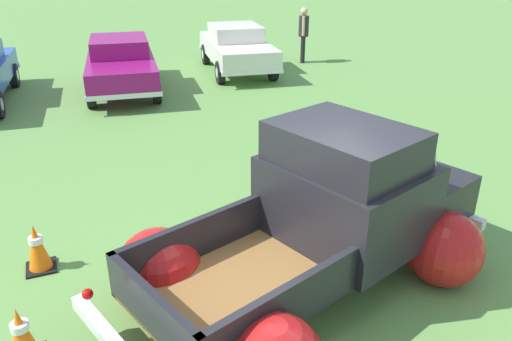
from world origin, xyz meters
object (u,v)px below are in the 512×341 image
at_px(vintage_pickup_truck, 329,225).
at_px(show_car_1, 121,62).
at_px(spectator_0, 304,31).
at_px(show_car_2, 237,47).
at_px(lane_cone_0, 22,335).
at_px(lane_cone_1, 37,247).

distance_m(vintage_pickup_truck, show_car_1, 9.76).
height_order(show_car_1, spectator_0, spectator_0).
xyz_separation_m(show_car_2, lane_cone_0, (-6.14, -10.71, -0.47)).
distance_m(show_car_1, lane_cone_1, 8.49).
relative_size(spectator_0, lane_cone_0, 2.90).
xyz_separation_m(show_car_1, lane_cone_0, (-2.40, -9.75, -0.47)).
distance_m(show_car_1, show_car_2, 3.86).
xyz_separation_m(vintage_pickup_truck, show_car_1, (-0.95, 9.71, 0.03)).
bearing_deg(show_car_1, lane_cone_1, -8.23).
xyz_separation_m(show_car_1, spectator_0, (6.30, 1.36, 0.27)).
distance_m(vintage_pickup_truck, lane_cone_0, 3.38).
height_order(lane_cone_0, lane_cone_1, same).
bearing_deg(show_car_2, lane_cone_0, -21.75).
height_order(vintage_pickup_truck, lane_cone_0, vintage_pickup_truck).
relative_size(lane_cone_0, lane_cone_1, 1.00).
bearing_deg(lane_cone_1, vintage_pickup_truck, -25.60).
xyz_separation_m(show_car_1, lane_cone_1, (-2.26, -8.17, -0.47)).
bearing_deg(spectator_0, vintage_pickup_truck, 93.84).
distance_m(show_car_2, spectator_0, 2.61).
bearing_deg(vintage_pickup_truck, spectator_0, 45.41).
distance_m(lane_cone_0, lane_cone_1, 1.58).
relative_size(vintage_pickup_truck, lane_cone_0, 7.92).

